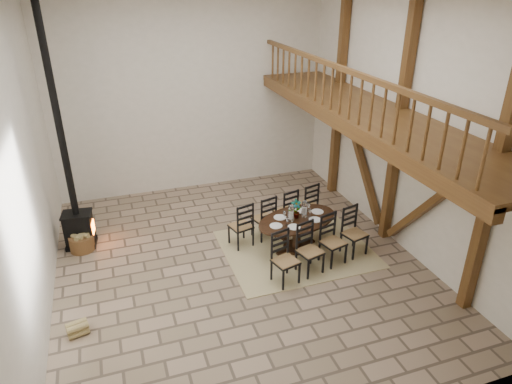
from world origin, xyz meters
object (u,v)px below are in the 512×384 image
object	(u,v)px
dining_table	(297,234)
log_basket	(82,242)
log_stack	(78,329)
wood_stove	(73,198)

from	to	relation	value
dining_table	log_basket	distance (m)	4.53
dining_table	log_basket	xyz separation A→B (m)	(-4.28, 1.45, -0.19)
log_basket	log_stack	world-z (taller)	log_basket
wood_stove	log_basket	bearing A→B (deg)	-77.40
dining_table	log_basket	world-z (taller)	dining_table
dining_table	log_basket	bearing A→B (deg)	146.69
wood_stove	log_stack	xyz separation A→B (m)	(-0.05, -2.83, -1.03)
log_basket	log_stack	distance (m)	2.63
wood_stove	log_basket	xyz separation A→B (m)	(0.02, -0.20, -0.96)
dining_table	log_stack	bearing A→B (deg)	-179.46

